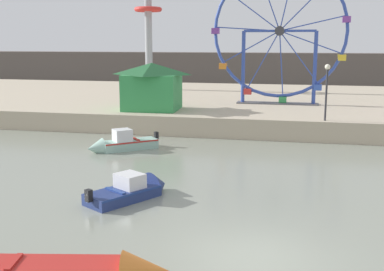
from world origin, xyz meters
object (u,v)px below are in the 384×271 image
(motorboat_navy_blue, at_px, (135,189))
(carnival_booth_green_kiosk, at_px, (152,85))
(motorboat_seafoam, at_px, (120,144))
(promenade_lamp_near, at_px, (327,83))
(ferris_wheel_blue_frame, at_px, (280,34))
(motorboat_orange_hull, at_px, (76,270))
(drop_tower_steel_tower, at_px, (148,20))

(motorboat_navy_blue, height_order, carnival_booth_green_kiosk, carnival_booth_green_kiosk)
(motorboat_seafoam, xyz_separation_m, promenade_lamp_near, (11.13, 4.94, 3.14))
(carnival_booth_green_kiosk, xyz_separation_m, promenade_lamp_near, (11.46, -2.33, 0.56))
(motorboat_navy_blue, bearing_deg, ferris_wheel_blue_frame, 19.19)
(motorboat_seafoam, bearing_deg, promenade_lamp_near, 163.57)
(carnival_booth_green_kiosk, height_order, promenade_lamp_near, promenade_lamp_near)
(carnival_booth_green_kiosk, distance_m, promenade_lamp_near, 11.71)
(motorboat_orange_hull, distance_m, motorboat_seafoam, 14.93)
(motorboat_orange_hull, relative_size, drop_tower_steel_tower, 0.39)
(ferris_wheel_blue_frame, height_order, carnival_booth_green_kiosk, ferris_wheel_blue_frame)
(motorboat_seafoam, relative_size, carnival_booth_green_kiosk, 0.89)
(motorboat_navy_blue, xyz_separation_m, ferris_wheel_blue_frame, (4.40, 20.07, 6.15))
(carnival_booth_green_kiosk, bearing_deg, promenade_lamp_near, -14.38)
(motorboat_navy_blue, xyz_separation_m, carnival_booth_green_kiosk, (-3.88, 14.95, 2.64))
(ferris_wheel_blue_frame, bearing_deg, motorboat_orange_hull, -97.92)
(motorboat_navy_blue, xyz_separation_m, motorboat_seafoam, (-3.55, 7.68, 0.07))
(promenade_lamp_near, bearing_deg, ferris_wheel_blue_frame, 113.12)
(motorboat_navy_blue, relative_size, drop_tower_steel_tower, 0.25)
(motorboat_seafoam, distance_m, ferris_wheel_blue_frame, 15.93)
(motorboat_navy_blue, relative_size, motorboat_seafoam, 1.01)
(motorboat_navy_blue, relative_size, carnival_booth_green_kiosk, 0.89)
(motorboat_seafoam, bearing_deg, carnival_booth_green_kiosk, -127.76)
(ferris_wheel_blue_frame, bearing_deg, promenade_lamp_near, -66.88)
(motorboat_navy_blue, relative_size, ferris_wheel_blue_frame, 0.36)
(ferris_wheel_blue_frame, distance_m, promenade_lamp_near, 8.61)
(drop_tower_steel_tower, distance_m, promenade_lamp_near, 23.30)
(drop_tower_steel_tower, xyz_separation_m, promenade_lamp_near, (16.04, -16.32, -4.39))
(motorboat_navy_blue, xyz_separation_m, promenade_lamp_near, (7.58, 12.62, 3.21))
(ferris_wheel_blue_frame, bearing_deg, motorboat_navy_blue, -102.36)
(ferris_wheel_blue_frame, relative_size, drop_tower_steel_tower, 0.69)
(motorboat_orange_hull, distance_m, promenade_lamp_near, 20.72)
(motorboat_navy_blue, bearing_deg, drop_tower_steel_tower, 47.86)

